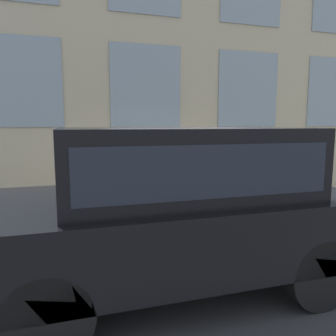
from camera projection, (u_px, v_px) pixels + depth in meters
ground_plane at (191, 245)px, 5.37m from camera, size 80.00×80.00×0.00m
sidewalk at (164, 216)px, 6.84m from camera, size 3.11×60.00×0.12m
building_facade at (144, 54)px, 7.97m from camera, size 0.33×40.00×7.32m
fire_hydrant at (152, 211)px, 5.52m from camera, size 0.32×0.44×0.76m
person at (183, 177)px, 5.87m from camera, size 0.36×0.24×1.51m
parked_truck_black_near at (175, 198)px, 3.88m from camera, size 2.05×4.39×1.93m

